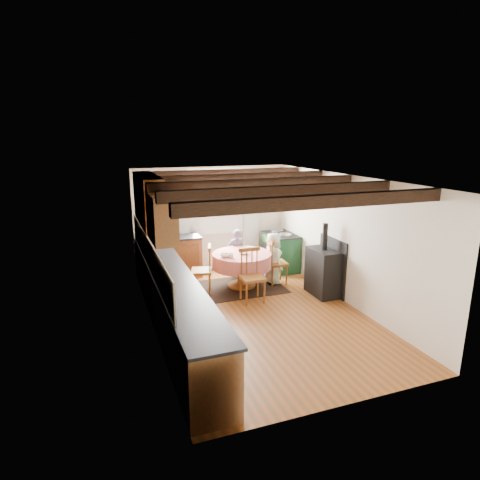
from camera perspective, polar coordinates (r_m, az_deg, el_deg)
name	(u,v)px	position (r m, az deg, el deg)	size (l,w,h in m)	color
floor	(255,312)	(7.35, 2.16, -10.20)	(3.60, 5.50, 0.00)	#984A1B
ceiling	(257,178)	(6.72, 2.35, 8.75)	(3.60, 5.50, 0.00)	white
wall_back	(212,218)	(9.47, -4.02, 3.07)	(3.60, 0.00, 2.40)	silver
wall_front	(350,312)	(4.66, 15.26, -9.74)	(3.60, 0.00, 2.40)	silver
wall_left	(150,259)	(6.50, -12.63, -2.59)	(0.00, 5.50, 2.40)	silver
wall_right	(345,239)	(7.78, 14.63, 0.10)	(0.00, 5.50, 2.40)	silver
beam_a	(319,201)	(4.95, 11.15, 5.37)	(3.60, 0.16, 0.16)	#321E11
beam_b	(283,191)	(5.82, 6.09, 6.90)	(3.60, 0.16, 0.16)	#321E11
beam_c	(256,184)	(6.73, 2.34, 7.99)	(3.60, 0.16, 0.16)	#321E11
beam_d	(236,178)	(7.65, -0.52, 8.79)	(3.60, 0.16, 0.16)	#321E11
beam_e	(221,173)	(8.60, -2.76, 9.41)	(3.60, 0.16, 0.16)	#321E11
splash_left	(149,253)	(6.79, -12.80, -1.87)	(0.02, 4.50, 0.55)	beige
splash_back	(169,222)	(9.24, -9.97, 2.59)	(1.40, 0.02, 0.55)	beige
base_cabinet_left	(171,301)	(6.80, -9.74, -8.49)	(0.60, 5.30, 0.88)	brown
base_cabinet_back	(171,257)	(9.15, -9.76, -2.43)	(1.30, 0.60, 0.88)	brown
worktop_left	(171,274)	(6.64, -9.74, -4.81)	(0.64, 5.30, 0.04)	black
worktop_back	(170,238)	(9.01, -9.86, 0.33)	(1.30, 0.64, 0.04)	black
wall_cabinet_glass	(148,200)	(7.52, -12.88, 5.57)	(0.34, 1.80, 0.90)	brown
wall_cabinet_solid	(162,218)	(6.07, -11.02, 3.10)	(0.34, 0.90, 0.70)	brown
window_frame	(216,201)	(9.42, -3.45, 5.49)	(1.34, 0.03, 1.54)	white
window_pane	(216,201)	(9.42, -3.46, 5.49)	(1.20, 0.01, 1.40)	white
curtain_left	(181,226)	(9.23, -8.32, 2.01)	(0.35, 0.10, 2.10)	beige
curtain_right	(251,221)	(9.70, 1.56, 2.77)	(0.35, 0.10, 2.10)	beige
curtain_rod	(216,176)	(9.26, -3.36, 9.08)	(0.03, 0.03, 2.00)	black
wall_picture	(289,196)	(9.61, 6.94, 6.19)	(0.04, 0.50, 0.60)	gold
wall_plate	(254,195)	(9.69, 1.99, 6.36)	(0.30, 0.30, 0.02)	silver
rug	(242,287)	(8.51, 0.24, -6.62)	(1.67, 1.30, 0.01)	black
dining_table	(242,270)	(8.38, 0.24, -4.32)	(1.22, 1.22, 0.74)	#D17161
chair_near	(252,276)	(7.63, 1.78, -5.09)	(0.44, 0.46, 1.03)	brown
chair_left	(201,269)	(8.13, -5.47, -4.11)	(0.42, 0.44, 0.97)	brown
chair_right	(277,261)	(8.61, 5.23, -3.03)	(0.42, 0.44, 0.98)	brown
aga_range	(280,251)	(9.54, 5.74, -1.59)	(0.62, 0.95, 0.88)	#154122
cast_iron_stove	(324,260)	(8.06, 11.75, -2.73)	(0.44, 0.73, 1.45)	black
child_far	(237,253)	(8.95, -0.48, -1.89)	(0.40, 0.26, 1.09)	#57566B
child_right	(273,258)	(8.59, 4.69, -2.60)	(0.54, 0.35, 1.10)	beige
bowl_a	(244,253)	(8.23, 0.53, -1.80)	(0.21, 0.21, 0.05)	silver
bowl_b	(225,255)	(8.03, -2.08, -2.19)	(0.21, 0.21, 0.07)	silver
cup	(232,255)	(7.98, -1.18, -2.19)	(0.10, 0.10, 0.09)	silver
canister_tall	(163,233)	(8.90, -10.83, 1.01)	(0.13, 0.13, 0.23)	#262628
canister_wide	(172,231)	(9.11, -9.65, 1.32)	(0.19, 0.19, 0.21)	#262628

